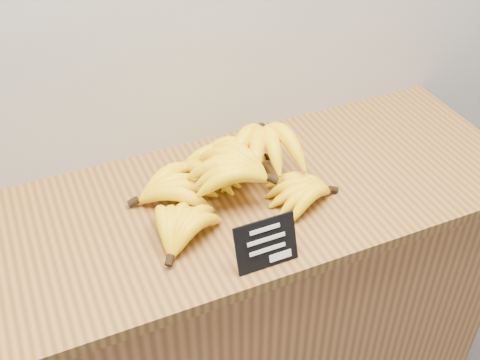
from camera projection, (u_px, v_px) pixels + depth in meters
counter at (233, 325)px, 1.71m from camera, size 1.39×0.50×0.90m
counter_top at (232, 202)px, 1.42m from camera, size 1.45×0.54×0.03m
chalkboard_sign at (266, 244)px, 1.22m from camera, size 0.13×0.04×0.10m
banana_pile at (230, 175)px, 1.39m from camera, size 0.51×0.39×0.12m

